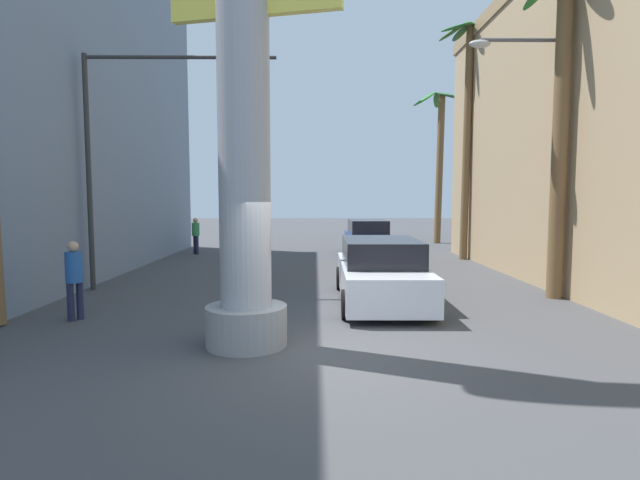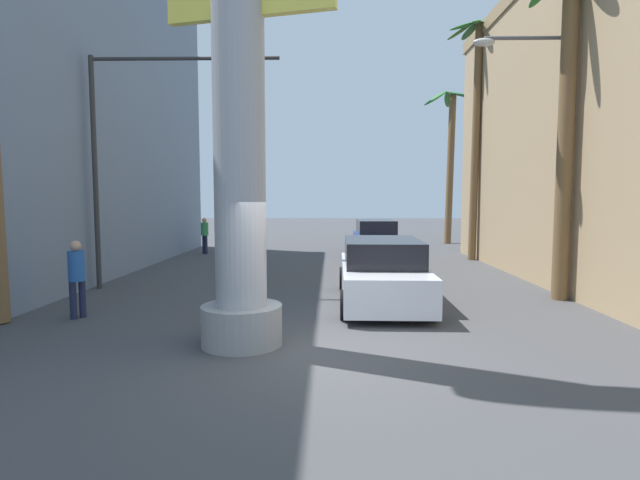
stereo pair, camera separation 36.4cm
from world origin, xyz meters
TOP-DOWN VIEW (x-y plane):
  - ground_plane at (0.00, 10.00)m, footprint 86.40×86.40m
  - building_left at (-9.60, 7.86)m, footprint 6.17×20.48m
  - neon_sign_pole at (-1.30, 0.48)m, footprint 3.31×1.41m
  - street_lamp at (5.91, 5.16)m, footprint 2.53×0.28m
  - traffic_light_mast at (-4.79, 5.76)m, footprint 5.23×0.32m
  - car_lead at (1.49, 4.02)m, footprint 2.10×4.91m
  - car_far at (2.25, 14.25)m, footprint 1.95×4.38m
  - palm_tree_mid_right at (6.09, 12.58)m, footprint 2.43×2.49m
  - palm_tree_far_right at (6.83, 20.12)m, footprint 2.70×2.83m
  - palm_tree_near_right at (6.02, 4.52)m, footprint 2.80×2.74m
  - pedestrian_curb_left at (-5.15, 2.30)m, footprint 0.48×0.48m
  - pedestrian_far_left at (-5.51, 14.45)m, footprint 0.48×0.48m

SIDE VIEW (x-z plane):
  - ground_plane at x=0.00m, z-range 0.00..0.00m
  - car_far at x=2.25m, z-range -0.05..1.51m
  - car_lead at x=1.49m, z-range -0.04..1.52m
  - pedestrian_far_left at x=-5.51m, z-range 0.14..1.79m
  - pedestrian_curb_left at x=-5.15m, z-range 0.14..1.80m
  - street_lamp at x=5.91m, z-range 0.74..7.52m
  - traffic_light_mast at x=-4.79m, z-range 1.28..7.72m
  - palm_tree_far_right at x=6.83m, z-range 0.74..9.22m
  - palm_tree_near_right at x=6.02m, z-range 0.90..9.24m
  - neon_sign_pole at x=-1.30m, z-range -0.62..10.78m
  - palm_tree_mid_right at x=6.09m, z-range 1.25..10.89m
  - building_left at x=-9.60m, z-range 0.01..12.54m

